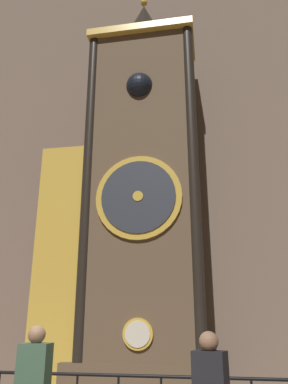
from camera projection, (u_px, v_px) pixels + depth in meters
cathedral_back_wall at (137, 117)px, 11.30m from camera, size 24.00×0.32×15.12m
clock_tower at (131, 205)px, 9.07m from camera, size 4.07×1.79×10.69m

